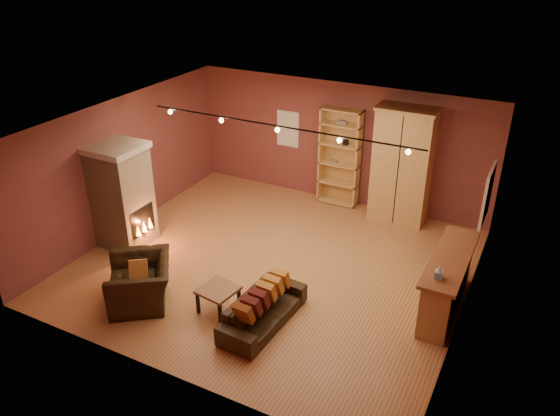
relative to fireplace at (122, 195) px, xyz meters
The scene contains 16 objects.
floor 3.28m from the fireplace, 11.16° to the left, with size 7.00×7.00×0.00m, color #A16639.
ceiling 3.55m from the fireplace, 11.16° to the left, with size 7.00×7.00×0.00m, color brown.
back_wall 4.92m from the fireplace, 51.69° to the left, with size 7.00×0.02×2.80m, color brown.
left_wall 0.83m from the fireplace, 127.41° to the left, with size 0.02×6.50×2.80m, color brown.
right_wall 6.58m from the fireplace, ahead, with size 0.02×6.50×2.80m, color brown.
fireplace is the anchor object (origin of this frame).
back_window 4.24m from the fireplace, 65.55° to the left, with size 0.56×0.04×0.86m, color white.
bookcase 4.87m from the fireplace, 49.94° to the left, with size 0.93×0.36×2.27m.
armoire 5.81m from the fireplace, 37.42° to the left, with size 1.25×0.71×2.55m.
bar_counter 6.31m from the fireplace, ahead, with size 0.58×2.12×1.02m.
tissue_box 6.19m from the fireplace, ahead, with size 0.13×0.13×0.21m.
right_window 6.84m from the fireplace, 17.08° to the left, with size 0.05×0.90×1.00m, color white.
loveseat 3.92m from the fireplace, 15.20° to the right, with size 0.62×1.78×0.74m.
armchair 2.20m from the fireplace, 42.65° to the right, with size 1.33×1.41×1.04m.
coffee_table 3.16m from the fireplace, 20.17° to the right, with size 0.66×0.66×0.44m.
track_rail 3.54m from the fireplace, 14.74° to the left, with size 5.20×0.09×0.13m.
Camera 1 is at (4.17, -7.79, 5.73)m, focal length 35.00 mm.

